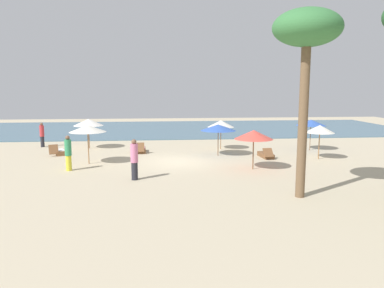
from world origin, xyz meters
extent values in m
plane|color=#BCAD8E|center=(0.00, 0.00, 0.00)|extent=(60.00, 60.00, 0.00)
cube|color=#476B7F|center=(0.00, 17.00, 0.03)|extent=(48.00, 16.00, 0.06)
cylinder|color=olive|center=(-5.17, -0.12, 1.10)|extent=(0.06, 0.06, 2.19)
cone|color=silver|center=(-5.17, -0.12, 2.04)|extent=(2.09, 2.09, 0.40)
cylinder|color=brown|center=(2.65, 1.79, 0.98)|extent=(0.05, 0.05, 1.96)
cone|color=#3359B2|center=(2.65, 1.79, 1.81)|extent=(2.27, 2.27, 0.40)
cylinder|color=olive|center=(3.22, 4.16, 1.00)|extent=(0.06, 0.06, 2.00)
cone|color=silver|center=(3.22, 4.16, 1.81)|extent=(1.86, 1.86, 0.48)
cylinder|color=brown|center=(3.88, -2.40, 1.04)|extent=(0.06, 0.06, 2.07)
cone|color=#D84C3F|center=(3.88, -2.40, 1.88)|extent=(2.07, 2.07, 0.48)
cylinder|color=brown|center=(9.35, 3.19, 1.04)|extent=(0.04, 0.04, 2.08)
cone|color=#3359B2|center=(9.35, 3.19, 1.93)|extent=(2.01, 2.01, 0.40)
cylinder|color=olive|center=(8.60, 0.03, 1.02)|extent=(0.06, 0.06, 2.04)
cone|color=silver|center=(8.60, 0.03, 1.86)|extent=(1.77, 1.77, 0.47)
cylinder|color=brown|center=(-6.09, 5.38, 1.03)|extent=(0.05, 0.05, 2.07)
cone|color=white|center=(-6.09, 5.38, 1.88)|extent=(2.10, 2.10, 0.48)
cube|color=brown|center=(-7.58, 3.15, 0.14)|extent=(1.09, 1.62, 0.28)
cube|color=brown|center=(-7.82, 2.49, 0.44)|extent=(0.67, 0.57, 0.59)
cube|color=white|center=(-7.58, 3.15, 0.30)|extent=(0.84, 1.16, 0.03)
cube|color=brown|center=(5.54, 0.88, 0.14)|extent=(0.72, 1.54, 0.28)
cube|color=brown|center=(5.48, 0.18, 0.42)|extent=(0.61, 0.54, 0.52)
cube|color=brown|center=(-2.34, 3.48, 0.14)|extent=(0.67, 1.53, 0.28)
cube|color=brown|center=(-2.37, 2.78, 0.44)|extent=(0.59, 0.39, 0.60)
cube|color=#D17299|center=(-2.34, 3.48, 0.30)|extent=(0.56, 1.07, 0.03)
cylinder|color=#26262D|center=(-2.33, -4.16, 0.42)|extent=(0.37, 0.37, 0.85)
cylinder|color=#D17299|center=(-2.33, -4.16, 1.29)|extent=(0.44, 0.44, 0.89)
sphere|color=brown|center=(-2.33, -4.16, 1.84)|extent=(0.24, 0.24, 0.24)
cylinder|color=#26262D|center=(-9.61, 6.32, 0.39)|extent=(0.38, 0.38, 0.78)
cylinder|color=#BF3338|center=(-9.61, 6.32, 1.18)|extent=(0.45, 0.45, 0.81)
sphere|color=brown|center=(-9.61, 6.32, 1.69)|extent=(0.22, 0.22, 0.22)
cylinder|color=yellow|center=(-5.91, -1.83, 0.41)|extent=(0.38, 0.38, 0.81)
cylinder|color=#338C59|center=(-5.91, -1.83, 1.24)|extent=(0.45, 0.45, 0.85)
sphere|color=brown|center=(-5.91, -1.83, 1.76)|extent=(0.23, 0.23, 0.23)
cylinder|color=brown|center=(4.49, -7.60, 3.09)|extent=(0.37, 0.37, 6.18)
ellipsoid|color=#38753D|center=(4.49, -7.60, 6.64)|extent=(2.64, 2.64, 1.45)
camera|label=1|loc=(-1.22, -22.00, 4.47)|focal=35.49mm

